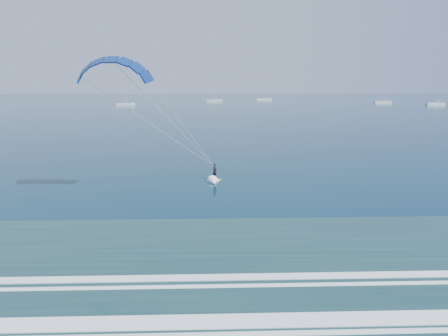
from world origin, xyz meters
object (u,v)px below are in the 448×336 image
kitesurfer_rig (168,119)px  sailboat_0 (125,104)px  sailboat_3 (383,102)px  sailboat_4 (435,104)px  sailboat_2 (264,99)px  sailboat_1 (214,101)px

kitesurfer_rig → sailboat_0: (-38.11, 162.31, -6.21)m
sailboat_3 → sailboat_4: 27.99m
sailboat_2 → sailboat_0: bearing=-139.4°
sailboat_1 → sailboat_3: size_ratio=0.97×
kitesurfer_rig → sailboat_3: 207.89m
sailboat_0 → sailboat_4: size_ratio=0.95×
sailboat_2 → sailboat_3: 75.48m
kitesurfer_rig → sailboat_1: (6.14, 207.52, -6.21)m
kitesurfer_rig → sailboat_2: (39.07, 228.36, -6.20)m
sailboat_4 → sailboat_1: bearing=157.0°
sailboat_1 → sailboat_3: bearing=-15.0°
sailboat_2 → sailboat_3: (60.05, -45.72, -0.00)m
sailboat_3 → sailboat_4: bearing=-51.6°
sailboat_1 → sailboat_0: bearing=-134.4°
sailboat_0 → sailboat_1: size_ratio=0.95×
sailboat_2 → sailboat_3: size_ratio=1.04×
kitesurfer_rig → sailboat_3: bearing=61.5°
kitesurfer_rig → sailboat_0: kitesurfer_rig is taller
sailboat_1 → sailboat_4: size_ratio=1.00×
kitesurfer_rig → sailboat_4: bearing=54.1°
kitesurfer_rig → sailboat_1: size_ratio=1.12×
kitesurfer_rig → sailboat_3: (99.12, 182.64, -6.20)m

